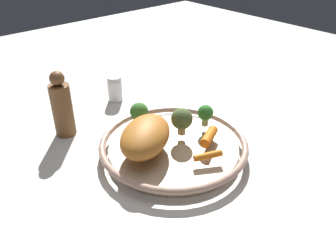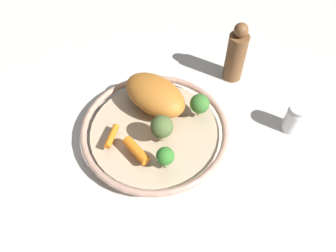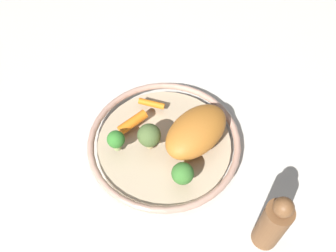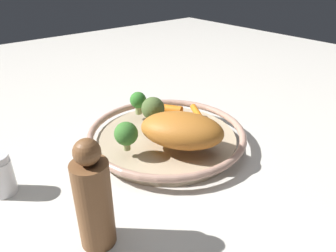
% 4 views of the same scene
% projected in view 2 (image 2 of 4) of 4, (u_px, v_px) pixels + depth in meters
% --- Properties ---
extents(ground_plane, '(2.40, 2.40, 0.00)m').
position_uv_depth(ground_plane, '(155.00, 136.00, 0.78)').
color(ground_plane, beige).
extents(serving_bowl, '(0.34, 0.34, 0.04)m').
position_uv_depth(serving_bowl, '(155.00, 131.00, 0.76)').
color(serving_bowl, tan).
rests_on(serving_bowl, ground_plane).
extents(roast_chicken_piece, '(0.17, 0.19, 0.06)m').
position_uv_depth(roast_chicken_piece, '(155.00, 95.00, 0.77)').
color(roast_chicken_piece, '#B56A26').
rests_on(roast_chicken_piece, serving_bowl).
extents(baby_carrot_left, '(0.05, 0.07, 0.03)m').
position_uv_depth(baby_carrot_left, '(136.00, 150.00, 0.70)').
color(baby_carrot_left, orange).
rests_on(baby_carrot_left, serving_bowl).
extents(baby_carrot_center, '(0.04, 0.06, 0.02)m').
position_uv_depth(baby_carrot_center, '(112.00, 136.00, 0.73)').
color(baby_carrot_center, orange).
rests_on(baby_carrot_center, serving_bowl).
extents(broccoli_floret_small, '(0.05, 0.05, 0.07)m').
position_uv_depth(broccoli_floret_small, '(162.00, 127.00, 0.70)').
color(broccoli_floret_small, tan).
rests_on(broccoli_floret_small, serving_bowl).
extents(broccoli_floret_mid, '(0.04, 0.04, 0.05)m').
position_uv_depth(broccoli_floret_mid, '(167.00, 156.00, 0.67)').
color(broccoli_floret_mid, '#97AA66').
rests_on(broccoli_floret_mid, serving_bowl).
extents(broccoli_floret_edge, '(0.05, 0.05, 0.06)m').
position_uv_depth(broccoli_floret_edge, '(200.00, 104.00, 0.75)').
color(broccoli_floret_edge, '#9BA566').
rests_on(broccoli_floret_edge, serving_bowl).
extents(salt_shaker, '(0.04, 0.04, 0.07)m').
position_uv_depth(salt_shaker, '(294.00, 119.00, 0.76)').
color(salt_shaker, white).
rests_on(salt_shaker, ground_plane).
extents(pepper_mill, '(0.05, 0.05, 0.17)m').
position_uv_depth(pepper_mill, '(236.00, 55.00, 0.84)').
color(pepper_mill, brown).
rests_on(pepper_mill, ground_plane).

